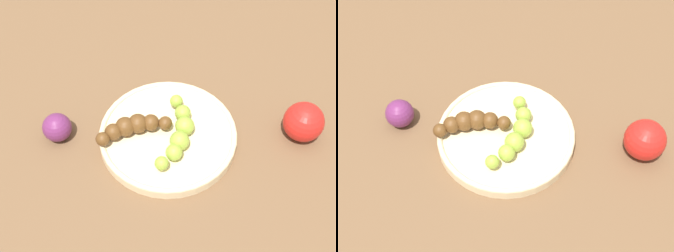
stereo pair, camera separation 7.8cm
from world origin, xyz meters
TOP-DOWN VIEW (x-y plane):
  - ground_plane at (0.00, 0.00)m, footprint 2.40×2.40m
  - fruit_bowl at (0.00, 0.00)m, footprint 0.25×0.25m
  - banana_overripe at (-0.03, -0.05)m, footprint 0.06×0.13m
  - banana_green at (0.02, 0.01)m, footprint 0.12×0.12m
  - apple_red at (0.12, 0.21)m, footprint 0.07×0.07m
  - plum_purple at (-0.11, -0.16)m, footprint 0.05×0.05m

SIDE VIEW (x-z plane):
  - ground_plane at x=0.00m, z-range 0.00..0.00m
  - fruit_bowl at x=0.00m, z-range 0.00..0.02m
  - plum_purple at x=-0.11m, z-range 0.00..0.05m
  - apple_red at x=0.12m, z-range 0.00..0.07m
  - banana_green at x=0.02m, z-range 0.02..0.05m
  - banana_overripe at x=-0.03m, z-range 0.02..0.05m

